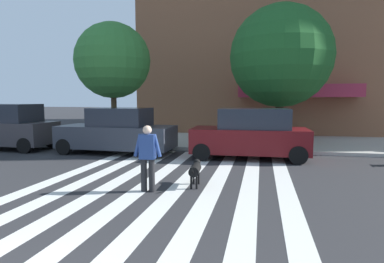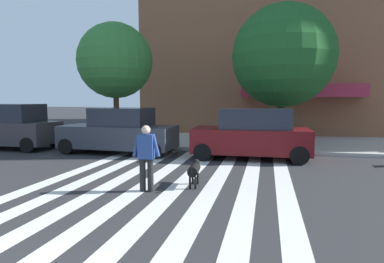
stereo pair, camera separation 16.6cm
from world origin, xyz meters
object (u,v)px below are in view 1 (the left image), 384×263
Objects in this scene: parked_car_behind_first at (118,132)px; street_tree_nearest at (113,61)px; parked_car_third_in_line at (250,134)px; dog_on_leash at (195,169)px; parked_car_near_curb at (5,127)px; street_tree_middle at (281,56)px; pedestrian_dog_walker at (148,154)px.

parked_car_behind_first is 0.84× the size of street_tree_nearest.
parked_car_third_in_line is 4.49m from dog_on_leash.
parked_car_third_in_line reaches higher than dog_on_leash.
parked_car_near_curb is 0.92× the size of parked_car_behind_first.
street_tree_middle reaches higher than pedestrian_dog_walker.
pedestrian_dog_walker is 1.37m from dog_on_leash.
parked_car_behind_first is at bearing -179.97° from parked_car_third_in_line.
street_tree_middle is at bearing 71.08° from dog_on_leash.
street_tree_middle is at bearing 67.64° from parked_car_third_in_line.
street_tree_nearest is (-6.69, 2.12, 3.19)m from parked_car_third_in_line.
pedestrian_dog_walker is at bearing -144.24° from dog_on_leash.
street_tree_middle reaches higher than parked_car_behind_first.
dog_on_leash is at bearing -23.58° from parked_car_near_curb.
dog_on_leash is (1.04, 0.75, -0.48)m from pedestrian_dog_walker.
street_tree_middle reaches higher than parked_car_near_curb.
dog_on_leash is at bearing -106.49° from parked_car_third_in_line.
street_tree_nearest is at bearing 25.80° from parked_car_near_curb.
parked_car_behind_first is 5.51m from parked_car_third_in_line.
parked_car_third_in_line reaches higher than parked_car_behind_first.
parked_car_third_in_line is 0.69× the size of street_tree_middle.
street_tree_nearest is at bearing 119.17° from parked_car_behind_first.
dog_on_leash is (4.24, -4.27, -0.46)m from parked_car_behind_first.
pedestrian_dog_walker is at bearing -29.84° from parked_car_near_curb.
street_tree_middle is at bearing 13.37° from parked_car_near_curb.
street_tree_nearest is (-1.18, 2.12, 3.23)m from parked_car_behind_first.
dog_on_leash is at bearing -49.70° from street_tree_nearest.
street_tree_nearest is at bearing 162.45° from parked_car_third_in_line.
street_tree_nearest is 3.54× the size of pedestrian_dog_walker.
parked_car_near_curb is 2.74× the size of pedestrian_dog_walker.
parked_car_third_in_line is 0.76× the size of street_tree_nearest.
street_tree_nearest reaches higher than dog_on_leash.
street_tree_nearest reaches higher than parked_car_near_curb.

